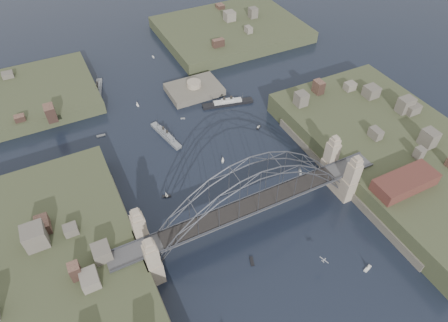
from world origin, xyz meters
TOP-DOWN VIEW (x-y plane):
  - ground at (0.00, 0.00)m, footprint 500.00×500.00m
  - bridge at (0.00, 0.00)m, footprint 84.00×13.80m
  - shore_west at (-57.32, 0.00)m, footprint 50.50×90.00m
  - shore_east at (57.32, 0.00)m, footprint 50.50×90.00m
  - headland_nw at (-55.00, 95.00)m, footprint 60.00×45.00m
  - headland_ne at (50.00, 110.00)m, footprint 70.00×55.00m
  - fort_island at (12.00, 70.00)m, footprint 22.00×16.00m
  - wharf_shed at (44.00, -14.00)m, footprint 20.00×8.00m
  - finger_pier at (39.00, -28.00)m, footprint 4.00×22.00m
  - naval_cruiser_near at (-9.02, 48.28)m, footprint 6.02×17.82m
  - naval_cruiser_far at (-24.25, 88.66)m, footprint 6.98×17.07m
  - ocean_liner at (20.71, 55.89)m, footprint 21.06×7.46m
  - aeroplane at (9.19, -22.30)m, footprint 1.54×2.69m
  - small_boat_a at (-19.12, 20.83)m, footprint 2.84×1.71m
  - small_boat_b at (4.13, 27.15)m, footprint 1.57×2.07m
  - small_boat_c at (-6.36, -11.78)m, footprint 1.81×2.98m
  - small_boat_d at (24.47, 37.36)m, footprint 2.46×1.88m
  - small_boat_e at (-30.55, 59.55)m, footprint 3.34×1.40m
  - small_boat_f at (0.71, 55.43)m, footprint 1.81×1.14m
  - small_boat_g at (20.68, -27.84)m, footprint 2.84×1.62m
  - small_boat_h at (-12.56, 71.69)m, footprint 1.10×1.87m
  - small_boat_i at (25.06, 10.50)m, footprint 2.08×2.78m
  - small_boat_k at (5.90, 105.57)m, footprint 0.76×2.14m
  - small_boat_l at (-42.08, 34.49)m, footprint 2.17×3.11m

SIDE VIEW (x-z plane):
  - fort_island at x=12.00m, z-range -5.04..4.36m
  - ground at x=0.00m, z-range 0.00..0.00m
  - small_boat_c at x=-6.36m, z-range -0.08..0.38m
  - small_boat_e at x=-30.55m, z-range -0.08..0.38m
  - small_boat_f at x=0.71m, z-range -0.08..0.38m
  - small_boat_d at x=24.47m, z-range -0.43..1.00m
  - small_boat_k at x=5.90m, z-range -0.42..1.00m
  - headland_nw at x=-55.00m, z-range -4.00..5.00m
  - finger_pier at x=39.00m, z-range 0.00..1.40m
  - headland_ne at x=50.00m, z-range -4.00..5.50m
  - small_boat_l at x=-42.08m, z-range -0.43..1.95m
  - ocean_liner at x=20.71m, z-range -1.77..3.37m
  - small_boat_a at x=-19.12m, z-range -0.38..1.99m
  - small_boat_g at x=20.68m, z-range -0.38..2.00m
  - small_boat_i at x=25.06m, z-range -0.38..2.00m
  - naval_cruiser_near at x=-9.02m, z-range -1.83..3.48m
  - naval_cruiser_far at x=-24.25m, z-range -1.99..3.78m
  - small_boat_b at x=4.13m, z-range -0.25..2.13m
  - small_boat_h at x=-12.56m, z-range -0.21..2.16m
  - shore_west at x=-57.32m, z-range -4.03..7.97m
  - shore_east at x=57.32m, z-range -4.03..7.97m
  - aeroplane at x=9.19m, z-range 4.48..4.88m
  - wharf_shed at x=44.00m, z-range 8.00..12.00m
  - bridge at x=0.00m, z-range 0.02..24.62m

